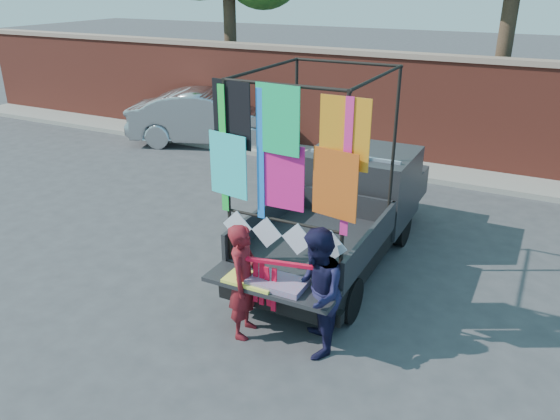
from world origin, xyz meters
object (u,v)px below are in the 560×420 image
at_px(pickup_truck, 350,205).
at_px(man, 316,293).
at_px(woman, 244,281).
at_px(sedan, 211,118).

distance_m(pickup_truck, man, 2.82).
relative_size(pickup_truck, woman, 3.29).
height_order(woman, man, man).
bearing_deg(woman, man, -95.02).
bearing_deg(sedan, pickup_truck, -148.08).
bearing_deg(sedan, woman, -164.18).
height_order(pickup_truck, sedan, pickup_truck).
distance_m(sedan, man, 9.35).
xyz_separation_m(pickup_truck, man, (0.60, -2.75, 0.02)).
distance_m(sedan, woman, 8.82).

